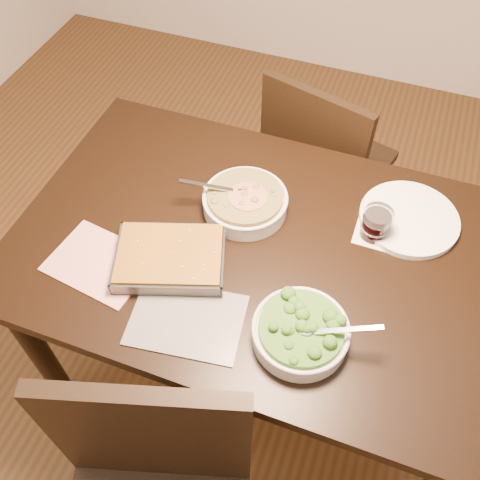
# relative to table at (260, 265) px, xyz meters

# --- Properties ---
(ground) EXTENTS (4.00, 4.00, 0.00)m
(ground) POSITION_rel_table_xyz_m (0.00, 0.00, -0.65)
(ground) COLOR #462814
(ground) RESTS_ON ground
(table) EXTENTS (1.40, 0.90, 0.75)m
(table) POSITION_rel_table_xyz_m (0.00, 0.00, 0.00)
(table) COLOR black
(table) RESTS_ON ground
(magazine_a) EXTENTS (0.30, 0.23, 0.01)m
(magazine_a) POSITION_rel_table_xyz_m (-0.40, -0.21, 0.10)
(magazine_a) COLOR #C3373A
(magazine_a) RESTS_ON table
(magazine_b) EXTENTS (0.31, 0.24, 0.01)m
(magazine_b) POSITION_rel_table_xyz_m (-0.10, -0.29, 0.10)
(magazine_b) COLOR #27262D
(magazine_b) RESTS_ON table
(coaster) EXTENTS (0.10, 0.10, 0.00)m
(coaster) POSITION_rel_table_xyz_m (0.28, 0.15, 0.10)
(coaster) COLOR white
(coaster) RESTS_ON table
(stew_bowl) EXTENTS (0.27, 0.25, 0.09)m
(stew_bowl) POSITION_rel_table_xyz_m (-0.09, 0.11, 0.13)
(stew_bowl) COLOR silver
(stew_bowl) RESTS_ON table
(broccoli_bowl) EXTENTS (0.27, 0.24, 0.09)m
(broccoli_bowl) POSITION_rel_table_xyz_m (0.18, -0.24, 0.13)
(broccoli_bowl) COLOR silver
(broccoli_bowl) RESTS_ON table
(baking_dish) EXTENTS (0.35, 0.30, 0.05)m
(baking_dish) POSITION_rel_table_xyz_m (-0.21, -0.14, 0.12)
(baking_dish) COLOR silver
(baking_dish) RESTS_ON table
(wine_tumbler) EXTENTS (0.08, 0.08, 0.09)m
(wine_tumbler) POSITION_rel_table_xyz_m (0.28, 0.15, 0.15)
(wine_tumbler) COLOR black
(wine_tumbler) RESTS_ON coaster
(dinner_plate) EXTENTS (0.29, 0.29, 0.02)m
(dinner_plate) POSITION_rel_table_xyz_m (0.37, 0.23, 0.10)
(dinner_plate) COLOR white
(dinner_plate) RESTS_ON table
(chair_far) EXTENTS (0.51, 0.51, 0.88)m
(chair_far) POSITION_rel_table_xyz_m (0.03, 0.66, -0.16)
(chair_far) COLOR black
(chair_far) RESTS_ON ground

